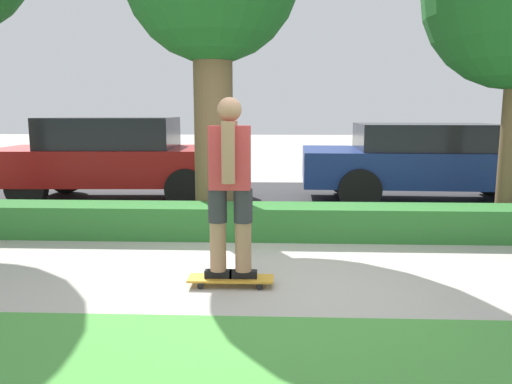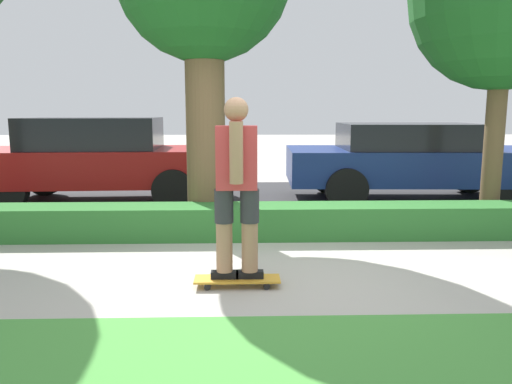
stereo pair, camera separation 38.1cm
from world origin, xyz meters
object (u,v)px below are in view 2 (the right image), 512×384
Objects in this scene: skateboard at (237,280)px; parked_car_front at (100,158)px; skater_person at (237,184)px; parked_car_middle at (413,159)px.

parked_car_front reaches higher than skateboard.
skater_person reaches higher than skateboard.
skater_person reaches higher than parked_car_front.
parked_car_front is (-2.51, 4.51, 0.74)m from skateboard.
skateboard is at bearing -123.14° from parked_car_middle.
skater_person is at bearing 0.00° from skateboard.
parked_car_middle is (5.71, 0.01, -0.03)m from parked_car_front.
skateboard is at bearing -63.21° from parked_car_front.
parked_car_front is (-2.51, 4.51, -0.18)m from skater_person.
parked_car_middle is at bearing 54.70° from skateboard.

